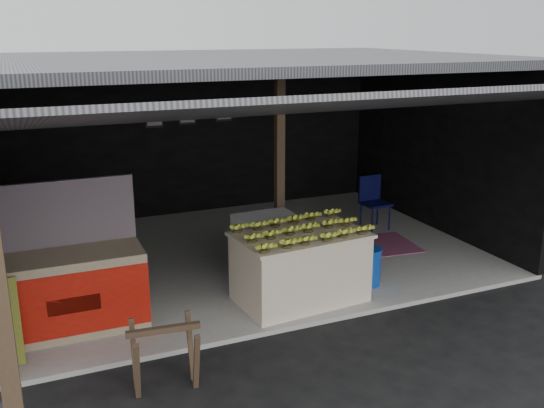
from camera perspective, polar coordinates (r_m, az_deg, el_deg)
name	(u,v)px	position (r m, az deg, el deg)	size (l,w,h in m)	color
ground	(321,325)	(7.36, 4.59, -11.28)	(80.00, 80.00, 0.00)	black
concrete_slab	(246,254)	(9.43, -2.48, -4.69)	(7.00, 5.00, 0.06)	gray
shophouse	(237,118)	(9.20, -3.34, 8.10)	(7.40, 7.29, 3.02)	black
banana_table	(300,267)	(7.66, 2.66, -5.92)	(1.69, 1.12, 0.89)	silver
banana_pile	(301,227)	(7.48, 2.71, -2.15)	(1.49, 0.89, 0.18)	yellow
white_crate	(266,247)	(8.31, -0.60, -4.07)	(0.83, 0.58, 0.90)	white
neighbor_stall	(71,288)	(7.29, -18.44, -7.48)	(1.64, 0.75, 1.69)	#998466
sawhorse	(165,350)	(6.05, -10.08, -13.41)	(0.71, 0.65, 0.67)	#473323
water_barrel	(368,267)	(8.28, 9.05, -5.91)	(0.33, 0.33, 0.49)	#0E389A
plastic_chair	(373,198)	(10.55, 9.46, 0.60)	(0.45, 0.45, 0.91)	black
magenta_rug	(368,246)	(9.77, 9.04, -3.93)	(1.50, 1.00, 0.01)	maroon
picture_frames	(189,113)	(11.14, -7.84, 8.51)	(1.62, 0.04, 0.46)	black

